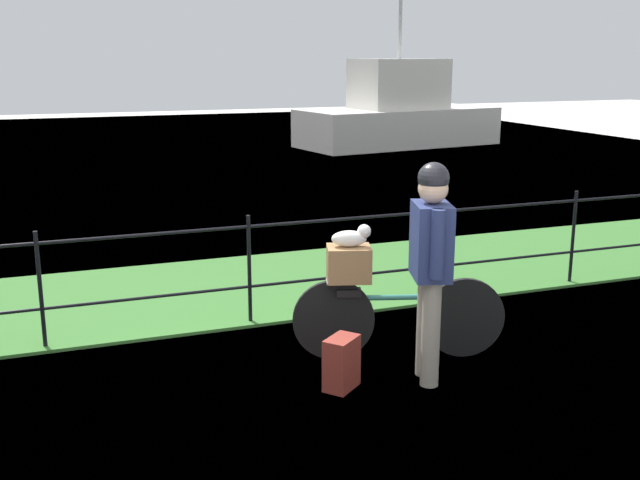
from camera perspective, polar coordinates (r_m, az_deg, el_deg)
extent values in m
plane|color=beige|center=(5.37, 0.48, -13.14)|extent=(60.00, 60.00, 0.00)
cube|color=#38702D|center=(8.09, -7.30, -3.70)|extent=(27.00, 2.40, 0.03)
plane|color=#426684|center=(17.47, -14.69, 5.33)|extent=(30.00, 30.00, 0.00)
cylinder|color=black|center=(6.72, -20.35, -3.65)|extent=(0.04, 0.04, 1.03)
cylinder|color=black|center=(6.94, -5.36, -2.30)|extent=(0.04, 0.04, 1.03)
cylinder|color=black|center=(7.58, 7.88, -0.98)|extent=(0.04, 0.04, 1.03)
cylinder|color=black|center=(8.57, 18.55, 0.14)|extent=(0.04, 0.04, 1.03)
cylinder|color=black|center=(6.98, -5.33, -3.52)|extent=(18.00, 0.03, 0.03)
cylinder|color=black|center=(6.83, -5.43, 1.02)|extent=(18.00, 0.03, 0.03)
cylinder|color=black|center=(6.34, 10.82, -5.78)|extent=(0.65, 0.24, 0.67)
cylinder|color=black|center=(6.17, 1.03, -6.06)|extent=(0.65, 0.24, 0.67)
cylinder|color=#337F70|center=(6.17, 6.03, -4.33)|extent=(0.81, 0.29, 0.04)
cube|color=black|center=(6.11, 2.17, -3.96)|extent=(0.22, 0.15, 0.06)
cube|color=slate|center=(6.08, 2.18, -3.13)|extent=(0.39, 0.26, 0.02)
cube|color=olive|center=(6.04, 2.19, -1.79)|extent=(0.41, 0.37, 0.28)
ellipsoid|color=silver|center=(5.99, 2.21, 0.10)|extent=(0.31, 0.22, 0.13)
sphere|color=silver|center=(5.98, 3.36, 0.66)|extent=(0.11, 0.11, 0.11)
cylinder|color=gray|center=(5.91, 7.98, -6.34)|extent=(0.14, 0.14, 0.82)
cylinder|color=gray|center=(5.72, 8.36, -7.03)|extent=(0.14, 0.14, 0.82)
cube|color=navy|center=(5.61, 8.40, -0.06)|extent=(0.37, 0.46, 0.56)
cylinder|color=navy|center=(5.82, 7.99, 0.72)|extent=(0.10, 0.10, 0.50)
cylinder|color=navy|center=(5.40, 8.87, -0.33)|extent=(0.10, 0.10, 0.50)
sphere|color=tan|center=(5.53, 8.54, 3.86)|extent=(0.22, 0.22, 0.22)
sphere|color=black|center=(5.52, 8.57, 4.65)|extent=(0.23, 0.23, 0.23)
cube|color=maroon|center=(5.69, 1.64, -9.27)|extent=(0.33, 0.32, 0.40)
cube|color=silver|center=(21.17, 5.89, 8.49)|extent=(5.77, 3.09, 1.01)
cube|color=silver|center=(21.10, 5.97, 11.65)|extent=(2.63, 1.93, 1.33)
cylinder|color=#B2B2B2|center=(21.10, 6.07, 15.63)|extent=(0.10, 0.10, 1.60)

